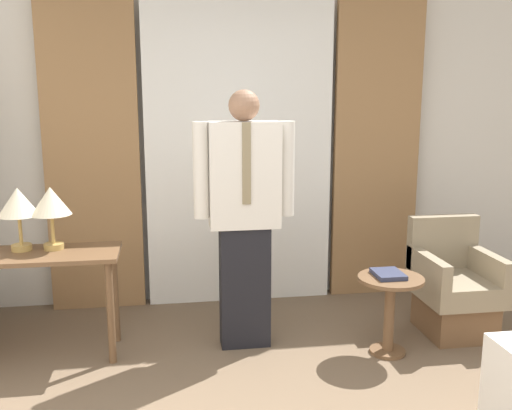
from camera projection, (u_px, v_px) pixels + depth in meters
name	position (u px, v px, depth m)	size (l,w,h in m)	color
wall_back	(238.00, 142.00, 4.83)	(10.00, 0.06, 2.70)	silver
curtain_sheer_center	(240.00, 151.00, 4.72)	(1.55, 0.06, 2.58)	white
curtain_drape_left	(92.00, 153.00, 4.54)	(0.75, 0.06, 2.58)	#997047
curtain_drape_right	(376.00, 149.00, 4.89)	(0.75, 0.06, 2.58)	#997047
desk	(37.00, 272.00, 3.78)	(1.08, 0.46, 0.73)	brown
table_lamp_left	(18.00, 204.00, 3.75)	(0.26, 0.26, 0.43)	tan
table_lamp_right	(51.00, 203.00, 3.78)	(0.26, 0.26, 0.43)	tan
person	(244.00, 211.00, 3.89)	(0.69, 0.23, 1.79)	black
armchair	(454.00, 290.00, 4.24)	(0.54, 0.60, 0.84)	brown
side_table	(390.00, 302.00, 3.87)	(0.44, 0.44, 0.55)	brown
book	(388.00, 274.00, 3.85)	(0.19, 0.23, 0.03)	#2D334C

